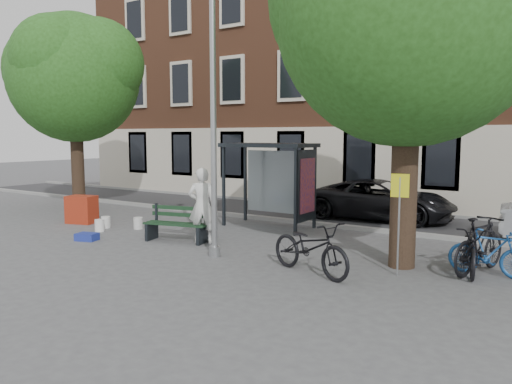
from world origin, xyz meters
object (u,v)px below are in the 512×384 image
Objects in this scene: bike_a at (310,247)px; notice_sign at (400,201)px; bike_c at (472,249)px; bike_b at (490,253)px; bench at (177,226)px; car_dark at (381,200)px; painter at (202,206)px; bus_shelter at (281,166)px; lamppost at (214,139)px; red_stand at (82,209)px; bike_d at (480,245)px.

notice_sign reaches higher than bike_a.
bike_b is at bearing -21.14° from bike_c.
bench is 0.38× the size of car_dark.
bike_b is 0.77× the size of notice_sign.
car_dark is (-4.24, 5.48, 0.20)m from bike_b.
bench is at bearing -19.22° from painter.
bus_shelter is 1.32× the size of bike_a.
lamppost is at bearing -36.24° from bench.
red_stand is 10.65m from notice_sign.
red_stand is at bearing 100.53° from bike_a.
bench is at bearing 157.25° from lamppost.
bench is 0.88× the size of bike_a.
bus_shelter reaches higher than bike_b.
painter is 6.80m from car_dark.
bike_b is 0.35m from bike_c.
bike_a is at bearing -174.19° from car_dark.
bike_d is at bearing -5.16° from bench.
car_dark is 2.36× the size of notice_sign.
painter is at bearing 168.38° from notice_sign.
bike_c is at bearing 18.73° from lamppost.
notice_sign is (-1.57, -0.99, 1.06)m from bike_b.
notice_sign is (2.66, -6.46, 0.86)m from car_dark.
bench is (-1.91, 0.80, -2.36)m from lamppost.
bus_shelter is at bearing 145.53° from bike_c.
notice_sign reaches higher than bike_b.
red_stand is at bearing -36.92° from painter.
lamppost is 4.39m from notice_sign.
notice_sign is at bearing -2.12° from red_stand.
notice_sign is (-1.23, -1.03, 1.04)m from bike_c.
lamppost is at bearing 108.34° from bike_b.
lamppost is 7.69m from car_dark.
bike_a is at bearing -52.76° from bus_shelter.
red_stand is (-9.05, 1.29, -0.12)m from bike_a.
bench is at bearing 174.46° from bike_c.
bench is 0.97× the size of bike_c.
car_dark is 5.47× the size of red_stand.
bus_shelter is 3.29m from painter.
bike_d is (6.69, 0.88, -0.41)m from painter.
bike_b is at bearing 169.80° from bike_d.
car_dark is (-3.89, 5.43, 0.17)m from bike_c.
bike_d is 1.99m from notice_sign.
bike_d reaches higher than bike_c.
bus_shelter reaches higher than notice_sign.
red_stand is (-6.45, 1.18, -2.33)m from lamppost.
car_dark is (2.08, 3.14, -1.23)m from bus_shelter.
car_dark is at bearing 37.47° from red_stand.
car_dark is at bearing 38.82° from bike_b.
lamppost is 6.79× the size of red_stand.
bus_shelter is 5.47m from bike_a.
bike_d is 2.22× the size of red_stand.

